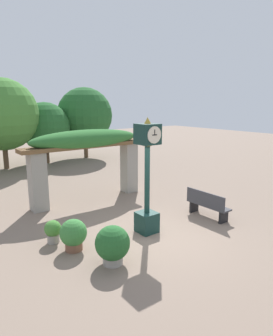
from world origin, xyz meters
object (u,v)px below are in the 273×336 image
Objects in this scene: potted_plant_near_left at (73,234)px; park_bench at (207,205)px; potted_plant_near_right at (113,244)px; potted_plant_far_left at (53,231)px; pedestal_clock at (147,177)px.

park_bench reaches higher than potted_plant_near_left.
potted_plant_near_left is 0.89× the size of potted_plant_near_right.
potted_plant_far_left is (-0.26, 0.73, -0.09)m from potted_plant_near_left.
park_bench is at bearing -7.72° from pedestal_clock.
potted_plant_near_left reaches higher than potted_plant_far_left.
potted_plant_far_left is (-2.45, 0.99, -1.30)m from pedestal_clock.
potted_plant_far_left is 4.92m from park_bench.
potted_plant_near_right is 4.09m from park_bench.
pedestal_clock is 2.61m from park_bench.
park_bench is (2.29, -0.31, -1.21)m from pedestal_clock.
pedestal_clock is 5.31× the size of potted_plant_far_left.
pedestal_clock is at bearing 27.22° from potted_plant_near_right.
potted_plant_near_right is (-1.75, -0.90, -1.15)m from pedestal_clock.
potted_plant_far_left is at bearing 110.26° from potted_plant_near_right.
potted_plant_near_left is 4.52m from park_bench.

